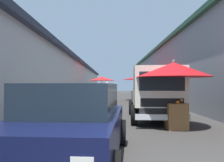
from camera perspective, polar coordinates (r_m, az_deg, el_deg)
name	(u,v)px	position (r m, az deg, el deg)	size (l,w,h in m)	color
ground	(123,106)	(16.11, 2.70, -6.11)	(90.00, 90.00, 0.00)	#3D3A38
building_left_whitewash	(32,81)	(19.30, -18.68, 0.02)	(49.80, 7.50, 3.51)	silver
building_right_concrete	(211,72)	(19.86, 22.82, 2.06)	(49.80, 7.50, 4.92)	gray
fruit_stall_near_left	(150,80)	(19.25, 9.27, 0.21)	(2.50, 2.50, 2.40)	#9E9EA3
fruit_stall_far_left	(102,83)	(19.97, -2.46, -0.54)	(2.25, 2.25, 2.22)	#9E9EA3
fruit_stall_far_right	(138,81)	(22.13, 6.19, 0.12)	(2.69, 2.69, 2.35)	#9E9EA3
fruit_stall_near_right	(174,75)	(8.01, 14.69, 1.43)	(2.49, 2.49, 2.26)	#9E9EA3
fruit_stall_mid_lane	(158,82)	(16.82, 11.09, -0.13)	(2.48, 2.48, 2.16)	#9E9EA3
hatchback_car	(73,122)	(4.52, -9.45, -9.71)	(4.03, 2.16, 1.45)	#0F1438
delivery_truck	(156,95)	(9.24, 10.57, -3.39)	(5.00, 2.15, 2.08)	black
vendor_by_crates	(107,92)	(16.55, -1.18, -2.62)	(0.49, 0.49, 1.67)	navy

